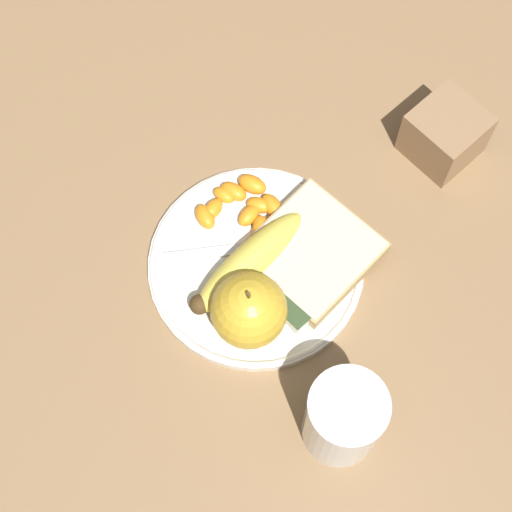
# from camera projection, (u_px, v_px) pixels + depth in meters

# --- Properties ---
(ground_plane) EXTENTS (3.00, 3.00, 0.00)m
(ground_plane) POSITION_uv_depth(u_px,v_px,m) (256.00, 268.00, 0.92)
(ground_plane) COLOR olive
(plate) EXTENTS (0.23, 0.23, 0.01)m
(plate) POSITION_uv_depth(u_px,v_px,m) (256.00, 265.00, 0.91)
(plate) COLOR silver
(plate) RESTS_ON ground_plane
(juice_glass) EXTENTS (0.07, 0.07, 0.11)m
(juice_glass) POSITION_uv_depth(u_px,v_px,m) (343.00, 419.00, 0.80)
(juice_glass) COLOR silver
(juice_glass) RESTS_ON ground_plane
(apple) EXTENTS (0.08, 0.08, 0.09)m
(apple) POSITION_uv_depth(u_px,v_px,m) (249.00, 310.00, 0.84)
(apple) COLOR gold
(apple) RESTS_ON plate
(banana) EXTENTS (0.16, 0.05, 0.04)m
(banana) POSITION_uv_depth(u_px,v_px,m) (249.00, 264.00, 0.89)
(banana) COLOR #E0CC4C
(banana) RESTS_ON plate
(bread_slice) EXTENTS (0.13, 0.12, 0.02)m
(bread_slice) POSITION_uv_depth(u_px,v_px,m) (312.00, 252.00, 0.90)
(bread_slice) COLOR tan
(bread_slice) RESTS_ON plate
(fork) EXTENTS (0.15, 0.11, 0.00)m
(fork) POSITION_uv_depth(u_px,v_px,m) (255.00, 247.00, 0.91)
(fork) COLOR silver
(fork) RESTS_ON plate
(jam_packet) EXTENTS (0.05, 0.04, 0.02)m
(jam_packet) POSITION_uv_depth(u_px,v_px,m) (302.00, 303.00, 0.88)
(jam_packet) COLOR white
(jam_packet) RESTS_ON plate
(orange_segment_0) EXTENTS (0.03, 0.03, 0.02)m
(orange_segment_0) POSITION_uv_depth(u_px,v_px,m) (234.00, 191.00, 0.93)
(orange_segment_0) COLOR orange
(orange_segment_0) RESTS_ON plate
(orange_segment_1) EXTENTS (0.03, 0.04, 0.02)m
(orange_segment_1) POSITION_uv_depth(u_px,v_px,m) (252.00, 184.00, 0.93)
(orange_segment_1) COLOR orange
(orange_segment_1) RESTS_ON plate
(orange_segment_2) EXTENTS (0.03, 0.03, 0.02)m
(orange_segment_2) POSITION_uv_depth(u_px,v_px,m) (205.00, 217.00, 0.92)
(orange_segment_2) COLOR orange
(orange_segment_2) RESTS_ON plate
(orange_segment_3) EXTENTS (0.02, 0.03, 0.01)m
(orange_segment_3) POSITION_uv_depth(u_px,v_px,m) (224.00, 195.00, 0.93)
(orange_segment_3) COLOR orange
(orange_segment_3) RESTS_ON plate
(orange_segment_4) EXTENTS (0.04, 0.04, 0.02)m
(orange_segment_4) POSITION_uv_depth(u_px,v_px,m) (262.00, 230.00, 0.91)
(orange_segment_4) COLOR orange
(orange_segment_4) RESTS_ON plate
(orange_segment_5) EXTENTS (0.03, 0.02, 0.02)m
(orange_segment_5) POSITION_uv_depth(u_px,v_px,m) (249.00, 215.00, 0.92)
(orange_segment_5) COLOR orange
(orange_segment_5) RESTS_ON plate
(orange_segment_6) EXTENTS (0.03, 0.02, 0.02)m
(orange_segment_6) POSITION_uv_depth(u_px,v_px,m) (213.00, 209.00, 0.92)
(orange_segment_6) COLOR orange
(orange_segment_6) RESTS_ON plate
(orange_segment_7) EXTENTS (0.03, 0.03, 0.02)m
(orange_segment_7) POSITION_uv_depth(u_px,v_px,m) (260.00, 205.00, 0.92)
(orange_segment_7) COLOR orange
(orange_segment_7) RESTS_ON plate
(orange_segment_8) EXTENTS (0.02, 0.03, 0.02)m
(orange_segment_8) POSITION_uv_depth(u_px,v_px,m) (272.00, 206.00, 0.92)
(orange_segment_8) COLOR orange
(orange_segment_8) RESTS_ON plate
(condiment_caddy) EXTENTS (0.07, 0.07, 0.07)m
(condiment_caddy) POSITION_uv_depth(u_px,v_px,m) (445.00, 134.00, 0.94)
(condiment_caddy) COLOR #93704C
(condiment_caddy) RESTS_ON ground_plane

